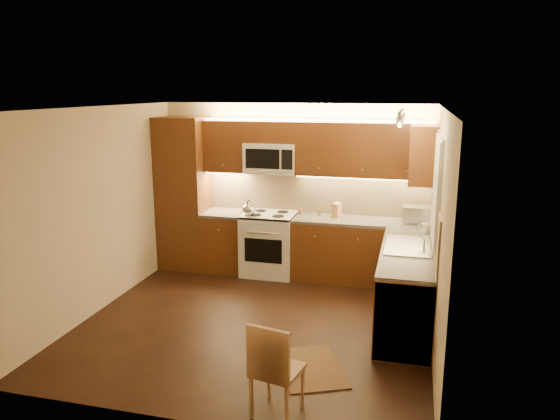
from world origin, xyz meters
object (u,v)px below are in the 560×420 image
(microwave, at_px, (271,158))
(dining_chair, at_px, (277,368))
(kettle, at_px, (249,207))
(stove, at_px, (269,244))
(soap_bottle, at_px, (427,226))
(sink, at_px, (408,240))
(knife_block, at_px, (337,210))
(toaster_oven, at_px, (417,214))

(microwave, xyz_separation_m, dining_chair, (1.00, -3.51, -1.29))
(kettle, bearing_deg, stove, 36.47)
(stove, distance_m, soap_bottle, 2.33)
(sink, relative_size, soap_bottle, 4.96)
(sink, bearing_deg, stove, 150.64)
(knife_block, height_order, soap_bottle, knife_block)
(kettle, xyz_separation_m, knife_block, (1.23, 0.29, -0.03))
(stove, bearing_deg, soap_bottle, -11.59)
(stove, bearing_deg, knife_block, 6.05)
(stove, bearing_deg, sink, -29.36)
(microwave, bearing_deg, kettle, -128.93)
(toaster_oven, bearing_deg, dining_chair, -107.38)
(toaster_oven, distance_m, knife_block, 1.12)
(microwave, distance_m, soap_bottle, 2.41)
(soap_bottle, bearing_deg, microwave, 142.82)
(stove, distance_m, kettle, 0.66)
(kettle, bearing_deg, toaster_oven, 7.30)
(microwave, relative_size, soap_bottle, 4.38)
(kettle, distance_m, toaster_oven, 2.36)
(toaster_oven, bearing_deg, sink, -94.13)
(sink, height_order, toaster_oven, toaster_oven)
(kettle, relative_size, toaster_oven, 0.61)
(microwave, height_order, kettle, microwave)
(sink, distance_m, toaster_oven, 1.20)
(sink, relative_size, knife_block, 4.15)
(stove, xyz_separation_m, dining_chair, (1.00, -3.38, -0.03))
(soap_bottle, relative_size, dining_chair, 0.20)
(stove, xyz_separation_m, microwave, (0.00, 0.14, 1.26))
(toaster_oven, bearing_deg, kettle, -173.61)
(stove, distance_m, knife_block, 1.12)
(kettle, height_order, knife_block, kettle)
(stove, distance_m, dining_chair, 3.52)
(sink, distance_m, kettle, 2.45)
(sink, bearing_deg, knife_block, 129.86)
(microwave, xyz_separation_m, soap_bottle, (2.22, -0.59, -0.73))
(soap_bottle, bearing_deg, dining_chair, -134.98)
(stove, relative_size, soap_bottle, 5.30)
(toaster_oven, relative_size, dining_chair, 0.45)
(microwave, xyz_separation_m, toaster_oven, (2.09, -0.06, -0.71))
(knife_block, bearing_deg, soap_bottle, -8.09)
(sink, xyz_separation_m, knife_block, (-1.03, 1.23, 0.03))
(sink, distance_m, soap_bottle, 0.71)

